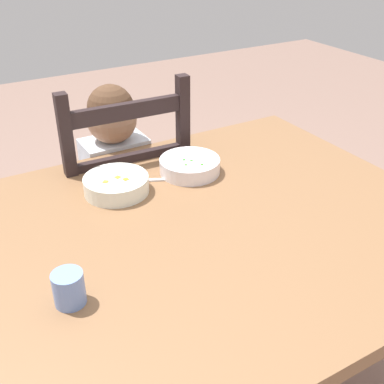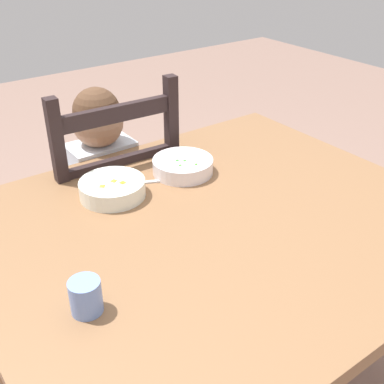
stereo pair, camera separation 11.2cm
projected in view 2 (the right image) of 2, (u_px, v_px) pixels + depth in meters
name	position (u px, v px, depth m)	size (l,w,h in m)	color
dining_table	(215.00, 250.00, 1.29)	(1.21, 1.02, 0.75)	brown
dining_chair	(110.00, 219.00, 1.75)	(0.44, 0.44, 1.00)	black
child_figure	(107.00, 180.00, 1.67)	(0.32, 0.31, 0.95)	silver
bowl_of_peas	(183.00, 166.00, 1.45)	(0.18, 0.18, 0.05)	white
bowl_of_carrots	(112.00, 188.00, 1.33)	(0.18, 0.18, 0.05)	white
spoon	(136.00, 183.00, 1.40)	(0.13, 0.08, 0.01)	silver
drinking_cup	(86.00, 296.00, 0.94)	(0.06, 0.06, 0.07)	#6F90D9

